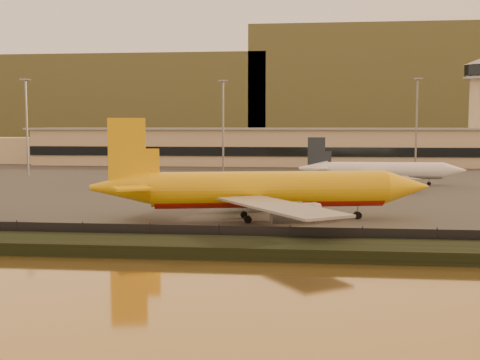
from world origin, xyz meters
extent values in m
plane|color=black|center=(0.00, 0.00, 0.00)|extent=(900.00, 900.00, 0.00)
cube|color=black|center=(0.00, -17.00, 0.70)|extent=(320.00, 7.00, 1.40)
cube|color=#2D2D2D|center=(0.00, 95.00, 0.10)|extent=(320.00, 220.00, 0.20)
cube|color=black|center=(0.00, -13.00, 1.30)|extent=(300.00, 0.05, 2.20)
cube|color=tan|center=(0.00, 125.00, 6.20)|extent=(160.00, 22.00, 12.00)
cube|color=black|center=(0.00, 113.80, 5.20)|extent=(160.00, 0.60, 3.00)
cube|color=gray|center=(0.00, 125.00, 12.50)|extent=(164.00, 24.00, 0.60)
cube|color=tan|center=(-95.00, 129.00, 4.70)|extent=(50.00, 18.00, 9.00)
cylinder|color=tan|center=(70.00, 131.00, 15.20)|extent=(6.40, 6.40, 30.00)
cylinder|color=black|center=(70.00, 131.00, 31.95)|extent=(10.40, 10.40, 3.50)
cylinder|color=gray|center=(70.00, 131.00, 29.40)|extent=(11.20, 11.20, 0.80)
cylinder|color=slate|center=(-60.00, 70.00, 12.70)|extent=(0.50, 0.50, 25.00)
cube|color=slate|center=(-60.00, 70.00, 25.40)|extent=(2.20, 2.20, 0.40)
cylinder|color=slate|center=(-10.00, 80.00, 12.70)|extent=(0.50, 0.50, 25.00)
cube|color=slate|center=(-10.00, 80.00, 25.40)|extent=(2.20, 2.20, 0.40)
cylinder|color=slate|center=(40.00, 78.00, 12.70)|extent=(0.50, 0.50, 25.00)
cube|color=slate|center=(40.00, 78.00, 25.40)|extent=(2.20, 2.20, 0.40)
cube|color=olive|center=(-140.00, 340.00, 27.50)|extent=(260.00, 160.00, 55.00)
cube|color=olive|center=(90.00, 340.00, 35.00)|extent=(220.00, 160.00, 70.00)
cylinder|color=#E2AC0B|center=(6.79, 5.15, 4.80)|extent=(33.77, 11.71, 4.84)
cylinder|color=#A81609|center=(6.79, 5.15, 3.95)|extent=(32.64, 10.48, 3.77)
cone|color=#E2AC0B|center=(26.35, 9.32, 4.80)|extent=(7.38, 6.09, 4.84)
cone|color=#E2AC0B|center=(-13.69, 0.79, 5.16)|extent=(9.20, 6.48, 4.84)
cube|color=#E2AC0B|center=(-12.78, 0.98, 10.48)|extent=(5.09, 1.44, 8.47)
cube|color=#E2AC0B|center=(-12.87, 5.91, 5.52)|extent=(5.11, 5.06, 0.29)
cube|color=#E2AC0B|center=(-10.86, -3.56, 5.52)|extent=(6.33, 6.31, 0.29)
cube|color=gray|center=(3.19, 17.56, 3.95)|extent=(10.04, 21.75, 0.29)
cylinder|color=gray|center=(6.12, 14.97, 2.62)|extent=(6.01, 3.77, 2.66)
cube|color=gray|center=(8.56, -7.65, 3.95)|extent=(17.11, 20.99, 0.29)
cylinder|color=gray|center=(10.18, -4.09, 2.62)|extent=(6.01, 3.77, 2.66)
cylinder|color=black|center=(19.30, 7.81, 0.73)|extent=(1.22, 1.05, 1.06)
cylinder|color=slate|center=(19.30, 7.81, 1.29)|extent=(0.19, 0.19, 2.18)
cylinder|color=black|center=(3.83, 2.29, 0.73)|extent=(1.22, 1.05, 1.06)
cylinder|color=slate|center=(3.83, 2.29, 1.29)|extent=(0.19, 0.19, 2.18)
cylinder|color=black|center=(2.92, 6.55, 0.73)|extent=(1.22, 1.05, 1.06)
cylinder|color=slate|center=(2.92, 6.55, 1.29)|extent=(0.19, 0.19, 2.18)
cylinder|color=white|center=(29.76, 58.53, 3.61)|extent=(25.93, 4.31, 3.59)
cylinder|color=gray|center=(29.76, 58.53, 2.98)|extent=(25.19, 3.50, 2.80)
cone|color=white|center=(45.19, 58.96, 3.61)|extent=(5.12, 3.73, 3.59)
cone|color=white|center=(13.62, 58.08, 3.88)|extent=(6.56, 3.77, 3.59)
cube|color=#1C2532|center=(14.34, 58.10, 7.83)|extent=(3.95, 0.40, 6.28)
cube|color=white|center=(14.95, 61.71, 4.15)|extent=(4.41, 4.28, 0.22)
cube|color=white|center=(15.15, 54.53, 4.15)|extent=(4.52, 4.42, 0.22)
cube|color=gray|center=(28.77, 68.38, 2.98)|extent=(10.34, 16.89, 0.22)
cylinder|color=gray|center=(30.63, 66.00, 1.99)|extent=(4.36, 2.09, 1.97)
cube|color=gray|center=(29.32, 48.64, 2.98)|extent=(11.07, 16.81, 0.22)
cylinder|color=gray|center=(31.05, 51.11, 1.99)|extent=(4.36, 2.09, 1.97)
cylinder|color=black|center=(39.63, 58.80, 0.59)|extent=(0.81, 0.65, 0.79)
cylinder|color=slate|center=(39.63, 58.80, 1.01)|extent=(0.19, 0.19, 1.62)
cylinder|color=black|center=(27.12, 56.84, 0.59)|extent=(0.81, 0.65, 0.79)
cylinder|color=slate|center=(27.12, 56.84, 1.01)|extent=(0.19, 0.19, 1.62)
cylinder|color=black|center=(27.03, 60.07, 0.59)|extent=(0.81, 0.65, 0.79)
cylinder|color=slate|center=(27.03, 60.07, 1.01)|extent=(0.19, 0.19, 1.62)
cube|color=#E2AC0B|center=(22.03, 25.67, 1.02)|extent=(3.98, 2.75, 1.64)
cube|color=white|center=(-8.15, 30.59, 1.04)|extent=(4.09, 2.99, 1.68)
camera|label=1|loc=(11.41, -79.58, 13.73)|focal=45.00mm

